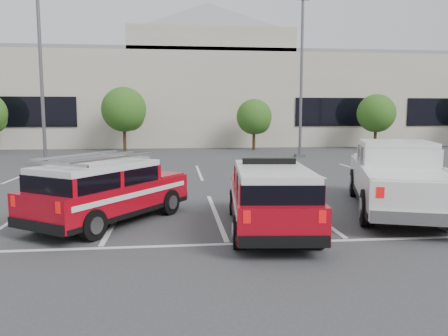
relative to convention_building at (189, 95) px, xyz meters
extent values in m
plane|color=#363639|center=(-0.18, -31.86, -4.72)|extent=(120.00, 120.00, 0.00)
cube|color=silver|center=(-0.18, -27.36, -4.71)|extent=(23.00, 15.00, 0.01)
cube|color=beige|center=(-0.18, 0.14, -0.72)|extent=(60.00, 15.00, 8.00)
cube|color=gray|center=(-0.18, 0.14, 3.43)|extent=(60.00, 15.00, 0.30)
cube|color=beige|center=(1.82, -1.36, 4.28)|extent=(14.00, 12.00, 2.00)
pyramid|color=gray|center=(1.82, -1.36, 6.88)|extent=(15.98, 15.98, 3.20)
cylinder|color=#3F2B19|center=(-5.18, -9.86, -3.80)|extent=(0.24, 0.24, 1.84)
sphere|color=#225215|center=(-5.18, -9.86, -1.56)|extent=(3.37, 3.37, 3.37)
sphere|color=#225215|center=(-4.78, -9.66, -2.07)|extent=(2.24, 2.24, 2.24)
cylinder|color=#3F2B19|center=(4.82, -9.86, -3.96)|extent=(0.24, 0.24, 1.51)
sphere|color=#225215|center=(4.82, -9.86, -2.11)|extent=(2.77, 2.77, 2.77)
sphere|color=#225215|center=(5.22, -9.66, -2.53)|extent=(1.85, 1.85, 1.85)
cylinder|color=#3F2B19|center=(14.82, -9.86, -3.88)|extent=(0.24, 0.24, 1.67)
sphere|color=#225215|center=(14.82, -9.86, -1.84)|extent=(3.07, 3.07, 3.07)
sphere|color=#225215|center=(15.22, -9.66, -2.30)|extent=(2.05, 2.05, 2.05)
cube|color=#59595E|center=(-8.18, -19.86, -4.62)|extent=(0.60, 0.60, 0.20)
cylinder|color=#59595E|center=(-8.18, -19.86, 0.28)|extent=(0.18, 0.18, 10.00)
cube|color=#59595E|center=(6.82, -15.86, -4.62)|extent=(0.60, 0.60, 0.20)
cylinder|color=#59595E|center=(6.82, -15.86, 0.28)|extent=(0.18, 0.18, 10.00)
cube|color=#9D0714|center=(0.98, -33.57, -4.05)|extent=(2.24, 5.01, 0.74)
cube|color=black|center=(0.94, -34.01, -3.48)|extent=(1.96, 3.59, 0.39)
cube|color=silver|center=(0.94, -34.01, -3.22)|extent=(1.92, 3.52, 0.14)
cube|color=black|center=(1.01, -33.26, -3.08)|extent=(1.33, 0.38, 0.13)
cube|color=silver|center=(5.10, -31.95, -3.87)|extent=(4.21, 6.86, 0.94)
cube|color=black|center=(5.29, -31.40, -3.15)|extent=(2.69, 2.83, 0.49)
cube|color=silver|center=(5.29, -31.40, -2.82)|extent=(2.63, 2.78, 0.18)
cube|color=#9D0714|center=(-2.98, -32.44, -4.04)|extent=(4.03, 4.73, 0.75)
cube|color=black|center=(-3.23, -32.80, -3.48)|extent=(3.11, 3.48, 0.39)
cube|color=silver|center=(-3.23, -32.80, -3.21)|extent=(3.04, 3.41, 0.14)
cube|color=#A5A5A8|center=(-3.23, -32.80, -2.96)|extent=(2.98, 3.26, 0.05)
camera|label=1|loc=(-1.25, -43.78, -1.94)|focal=35.00mm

